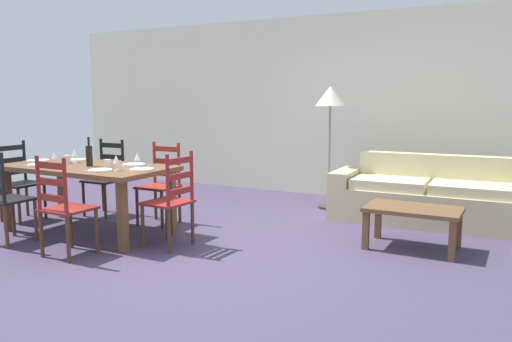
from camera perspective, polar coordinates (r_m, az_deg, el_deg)
ground_plane at (r=5.09m, az=-5.53°, el=-8.88°), size 9.60×9.60×0.02m
wall_far at (r=7.83m, az=7.98°, el=7.15°), size 9.60×0.16×2.70m
dining_table at (r=5.86m, az=-18.42°, el=-0.25°), size 1.90×0.96×0.75m
dining_chair_near_left at (r=5.77m, az=-26.46°, el=-2.69°), size 0.42×0.40×0.96m
dining_chair_near_right at (r=5.06m, az=-20.80°, el=-3.78°), size 0.43×0.41×0.96m
dining_chair_far_left at (r=6.74m, az=-16.45°, el=-0.71°), size 0.43×0.41×0.96m
dining_chair_far_right at (r=6.11m, az=-10.62°, el=-1.40°), size 0.43×0.41×0.96m
dining_chair_head_west at (r=6.82m, az=-25.05°, el=-1.05°), size 0.41×0.43×0.96m
dining_chair_head_east at (r=5.11m, az=-9.47°, el=-3.24°), size 0.42×0.44×0.96m
dinner_plate_near_left at (r=6.03m, az=-23.13°, el=0.65°), size 0.24×0.24×0.02m
fork_near_left at (r=6.14m, az=-24.00°, el=0.67°), size 0.03×0.17×0.01m
dinner_plate_near_right at (r=5.36m, az=-17.09°, el=0.08°), size 0.24×0.24×0.02m
fork_near_right at (r=5.46m, az=-18.20°, el=0.12°), size 0.03×0.17×0.01m
dinner_plate_far_left at (r=6.35m, az=-19.61°, el=1.18°), size 0.24×0.24×0.02m
fork_far_left at (r=6.46m, az=-20.51°, el=1.20°), size 0.02×0.17×0.01m
dinner_plate_far_right at (r=5.71m, az=-13.54°, el=0.70°), size 0.24×0.24×0.02m
fork_far_right at (r=5.82m, az=-14.64°, el=0.73°), size 0.02×0.17×0.01m
dinner_plate_head_west at (r=6.44m, az=-23.24°, el=1.08°), size 0.24×0.24×0.02m
fork_head_west at (r=6.56m, az=-24.05°, el=1.10°), size 0.02×0.17×0.01m
dinner_plate_head_east at (r=5.31m, az=-12.67°, el=0.18°), size 0.24×0.24×0.02m
fork_head_east at (r=5.41m, az=-13.87°, el=0.22°), size 0.02×0.17×0.01m
wine_bottle at (r=5.77m, az=-18.21°, el=1.68°), size 0.07×0.07×0.32m
wine_glass_near_left at (r=5.97m, az=-21.65°, el=1.65°), size 0.06×0.06×0.16m
wine_glass_near_right at (r=5.33m, az=-15.41°, el=1.22°), size 0.06×0.06×0.16m
wine_glass_far_left at (r=6.16m, az=-19.66°, el=1.93°), size 0.06×0.06×0.16m
wine_glass_far_right at (r=5.53m, az=-13.18°, el=1.53°), size 0.06×0.06×0.16m
coffee_cup_primary at (r=5.58m, az=-16.29°, el=0.80°), size 0.07×0.07×0.09m
coffee_cup_secondary at (r=6.13m, az=-20.41°, el=1.25°), size 0.07×0.07×0.09m
couch at (r=6.43m, az=18.94°, el=-2.93°), size 2.31×0.87×0.80m
coffee_table at (r=5.23m, az=17.20°, el=-4.61°), size 0.90×0.56×0.42m
standing_lamp at (r=6.83m, az=8.34°, el=7.51°), size 0.40×0.40×1.64m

